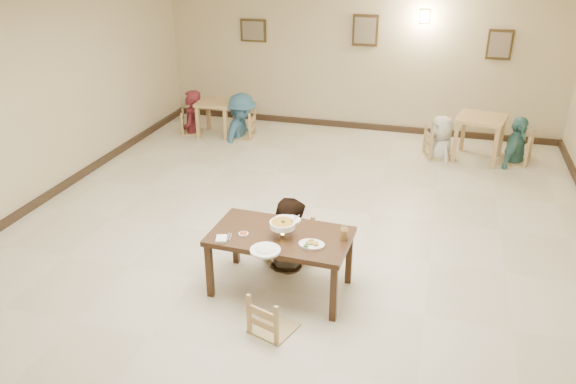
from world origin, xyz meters
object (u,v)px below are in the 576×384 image
(chair_far, at_px, (290,222))
(bg_table_right, at_px, (481,124))
(bg_chair_lr, at_px, (241,112))
(bg_diner_a, at_px, (190,90))
(chair_near, at_px, (273,294))
(bg_diner_c, at_px, (444,116))
(bg_chair_rl, at_px, (442,128))
(main_table, at_px, (281,240))
(bg_diner_b, at_px, (240,94))
(bg_chair_rr, at_px, (518,134))
(bg_diner_d, at_px, (521,117))
(main_diner, at_px, (288,199))
(bg_chair_ll, at_px, (191,112))
(curry_warmer, at_px, (283,225))
(drink_glass, at_px, (344,234))
(bg_table_left, at_px, (216,108))

(chair_far, bearing_deg, bg_table_right, 78.44)
(bg_chair_lr, height_order, bg_diner_a, bg_diner_a)
(chair_near, bearing_deg, bg_diner_c, -86.28)
(bg_chair_rl, distance_m, bg_diner_a, 4.93)
(main_table, relative_size, bg_diner_b, 0.89)
(chair_near, xyz_separation_m, bg_diner_c, (1.47, 5.53, 0.33))
(main_table, relative_size, bg_chair_rr, 1.48)
(bg_chair_lr, distance_m, bg_diner_d, 5.15)
(main_diner, bearing_deg, bg_diner_a, -33.59)
(chair_near, distance_m, bg_chair_lr, 6.05)
(main_diner, distance_m, bg_diner_c, 4.54)
(chair_near, relative_size, bg_chair_rr, 0.82)
(bg_table_right, bearing_deg, bg_diner_d, 4.60)
(bg_chair_rl, height_order, bg_diner_c, bg_diner_c)
(bg_chair_ll, bearing_deg, bg_diner_a, -111.87)
(chair_near, height_order, bg_chair_lr, bg_chair_lr)
(bg_chair_rl, bearing_deg, bg_diner_a, 71.99)
(curry_warmer, xyz_separation_m, drink_glass, (0.66, 0.12, -0.08))
(main_table, xyz_separation_m, bg_chair_ll, (-3.31, 4.83, -0.20))
(curry_warmer, relative_size, bg_diner_c, 0.20)
(chair_far, xyz_separation_m, bg_diner_d, (2.97, 4.23, 0.33))
(bg_diner_d, bearing_deg, bg_diner_a, 114.14)
(bg_diner_a, relative_size, bg_diner_c, 1.14)
(bg_chair_rl, xyz_separation_m, bg_chair_rr, (1.29, 0.10, -0.01))
(chair_far, distance_m, bg_chair_lr, 4.69)
(bg_diner_a, distance_m, bg_diner_b, 1.06)
(curry_warmer, xyz_separation_m, bg_diner_a, (-3.35, 4.88, 0.01))
(curry_warmer, xyz_separation_m, bg_diner_b, (-2.28, 4.90, 0.02))
(main_diner, bearing_deg, bg_diner_c, -92.87)
(chair_far, relative_size, bg_diner_c, 0.66)
(bg_table_left, bearing_deg, bg_diner_c, -0.58)
(bg_chair_rl, height_order, bg_diner_a, bg_diner_a)
(bg_table_left, height_order, bg_diner_b, bg_diner_b)
(chair_near, bearing_deg, bg_table_right, -92.16)
(bg_chair_lr, bearing_deg, bg_chair_rr, 85.51)
(main_table, relative_size, bg_chair_rl, 1.46)
(bg_chair_rl, bearing_deg, chair_far, 139.96)
(chair_far, distance_m, chair_near, 1.42)
(bg_table_right, bearing_deg, main_table, -114.83)
(chair_near, bearing_deg, curry_warmer, -63.25)
(bg_diner_b, relative_size, bg_diner_d, 1.07)
(drink_glass, relative_size, bg_diner_c, 0.10)
(bg_table_left, bearing_deg, curry_warmer, -60.18)
(bg_table_left, relative_size, bg_diner_c, 0.47)
(bg_chair_lr, xyz_separation_m, bg_chair_rl, (3.85, -0.03, 0.02))
(bg_diner_a, height_order, bg_diner_b, bg_diner_b)
(main_diner, relative_size, bg_diner_c, 1.12)
(chair_near, height_order, bg_chair_ll, same)
(bg_chair_ll, xyz_separation_m, bg_chair_rl, (4.91, -0.01, 0.10))
(chair_far, distance_m, bg_diner_c, 4.47)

